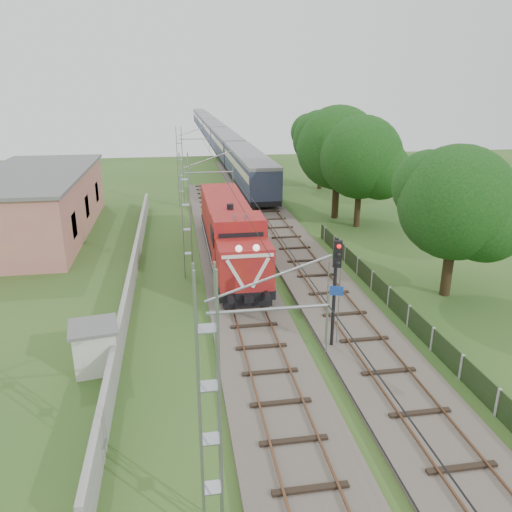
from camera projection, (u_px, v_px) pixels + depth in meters
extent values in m
plane|color=#2B531F|center=(267.00, 371.00, 21.93)|extent=(140.00, 140.00, 0.00)
cube|color=#6B6054|center=(245.00, 303.00, 28.41)|extent=(4.20, 70.00, 0.30)
cube|color=black|center=(245.00, 299.00, 28.35)|extent=(2.40, 70.00, 0.10)
cube|color=brown|center=(230.00, 299.00, 28.19)|extent=(0.08, 70.00, 0.05)
cube|color=brown|center=(260.00, 297.00, 28.45)|extent=(0.08, 70.00, 0.05)
cube|color=#6B6054|center=(283.00, 234.00, 41.30)|extent=(4.20, 80.00, 0.30)
cube|color=black|center=(283.00, 232.00, 41.24)|extent=(2.40, 80.00, 0.10)
cube|color=brown|center=(273.00, 232.00, 41.08)|extent=(0.08, 80.00, 0.05)
cube|color=brown|center=(293.00, 231.00, 41.34)|extent=(0.08, 80.00, 0.05)
cylinder|color=gray|center=(268.00, 309.00, 12.02)|extent=(3.00, 0.08, 0.08)
cylinder|color=gray|center=(209.00, 172.00, 30.68)|extent=(3.00, 0.08, 0.08)
cylinder|color=gray|center=(194.00, 139.00, 49.34)|extent=(3.00, 0.08, 0.08)
cylinder|color=black|center=(233.00, 192.00, 31.33)|extent=(0.03, 70.00, 0.03)
cylinder|color=black|center=(233.00, 172.00, 30.91)|extent=(0.03, 70.00, 0.03)
cube|color=#9E9E99|center=(133.00, 269.00, 31.89)|extent=(0.25, 40.00, 1.50)
cube|color=tan|center=(37.00, 205.00, 41.23)|extent=(8.00, 20.00, 5.00)
cube|color=#606060|center=(32.00, 173.00, 40.38)|extent=(8.40, 20.40, 0.25)
cube|color=black|center=(74.00, 225.00, 36.33)|extent=(0.10, 1.60, 1.80)
cube|color=black|center=(87.00, 206.00, 41.93)|extent=(0.10, 1.60, 1.80)
cube|color=black|center=(96.00, 192.00, 47.52)|extent=(0.10, 1.60, 1.80)
cube|color=black|center=(409.00, 316.00, 25.75)|extent=(0.05, 32.00, 1.15)
cube|color=#9E9E99|center=(325.00, 234.00, 39.74)|extent=(0.12, 0.12, 1.20)
cube|color=black|center=(230.00, 248.00, 35.16)|extent=(3.09, 17.52, 0.52)
cube|color=black|center=(241.00, 281.00, 29.97)|extent=(2.27, 3.71, 0.52)
cube|color=black|center=(222.00, 230.00, 40.54)|extent=(2.27, 3.71, 0.52)
cube|color=black|center=(248.00, 303.00, 27.21)|extent=(2.68, 0.26, 0.36)
cube|color=#9D2511|center=(244.00, 264.00, 27.71)|extent=(2.99, 2.58, 2.37)
sphere|color=white|center=(239.00, 249.00, 26.05)|extent=(0.37, 0.37, 0.37)
sphere|color=white|center=(256.00, 248.00, 26.19)|extent=(0.37, 0.37, 0.37)
cube|color=silver|center=(235.00, 274.00, 26.41)|extent=(1.03, 0.06, 1.73)
cube|color=silver|center=(260.00, 273.00, 26.61)|extent=(1.03, 0.06, 1.73)
cube|color=silver|center=(248.00, 256.00, 26.19)|extent=(2.78, 0.06, 0.19)
cube|color=#9D2511|center=(239.00, 243.00, 29.92)|extent=(3.09, 2.47, 3.30)
cube|color=black|center=(241.00, 241.00, 28.58)|extent=(2.58, 0.06, 0.93)
cube|color=#9D2511|center=(226.00, 217.00, 36.99)|extent=(2.89, 12.47, 2.68)
cylinder|color=black|center=(230.00, 207.00, 33.57)|extent=(0.45, 0.45, 0.41)
cylinder|color=gray|center=(235.00, 217.00, 28.51)|extent=(0.12, 0.12, 0.36)
cylinder|color=gray|center=(245.00, 217.00, 28.61)|extent=(0.12, 0.12, 0.36)
cube|color=black|center=(248.00, 182.00, 59.17)|extent=(3.11, 23.59, 0.54)
cube|color=#2F384F|center=(248.00, 168.00, 58.61)|extent=(3.22, 23.59, 2.89)
cube|color=beige|center=(248.00, 163.00, 58.43)|extent=(3.26, 22.64, 0.80)
cube|color=slate|center=(248.00, 154.00, 58.08)|extent=(3.27, 23.59, 0.38)
cube|color=black|center=(227.00, 155.00, 82.17)|extent=(3.11, 23.59, 0.54)
cube|color=#2F384F|center=(226.00, 144.00, 81.61)|extent=(3.22, 23.59, 2.89)
cube|color=beige|center=(226.00, 141.00, 81.44)|extent=(3.26, 22.64, 0.80)
cube|color=slate|center=(226.00, 134.00, 81.09)|extent=(3.27, 23.59, 0.38)
cube|color=black|center=(214.00, 139.00, 105.18)|extent=(3.11, 23.59, 0.54)
cube|color=#2F384F|center=(214.00, 131.00, 104.62)|extent=(3.22, 23.59, 2.89)
cube|color=beige|center=(214.00, 128.00, 104.44)|extent=(3.26, 22.64, 0.80)
cube|color=slate|center=(214.00, 123.00, 104.09)|extent=(3.27, 23.59, 0.38)
cube|color=black|center=(206.00, 129.00, 128.18)|extent=(3.11, 23.59, 0.54)
cube|color=#2F384F|center=(206.00, 122.00, 127.62)|extent=(3.22, 23.59, 2.89)
cube|color=beige|center=(206.00, 120.00, 127.45)|extent=(3.26, 22.64, 0.80)
cube|color=slate|center=(206.00, 116.00, 127.10)|extent=(3.27, 23.59, 0.38)
cube|color=black|center=(201.00, 122.00, 151.19)|extent=(3.11, 23.59, 0.54)
cube|color=#2F384F|center=(201.00, 117.00, 150.63)|extent=(3.22, 23.59, 2.89)
cube|color=beige|center=(201.00, 115.00, 150.46)|extent=(3.26, 22.64, 0.80)
cube|color=slate|center=(200.00, 111.00, 150.11)|extent=(3.27, 23.59, 0.38)
cylinder|color=black|center=(334.00, 296.00, 22.72)|extent=(0.16, 0.16, 5.55)
cube|color=black|center=(338.00, 254.00, 21.88)|extent=(0.45, 0.36, 1.22)
sphere|color=red|center=(339.00, 246.00, 21.63)|extent=(0.20, 0.20, 0.20)
sphere|color=black|center=(339.00, 255.00, 21.75)|extent=(0.20, 0.20, 0.20)
sphere|color=black|center=(338.00, 263.00, 21.88)|extent=(0.20, 0.20, 0.20)
cube|color=navy|center=(336.00, 291.00, 22.50)|extent=(0.59, 0.26, 0.44)
cube|color=beige|center=(95.00, 349.00, 21.82)|extent=(2.03, 2.03, 1.95)
cube|color=#606060|center=(93.00, 327.00, 21.48)|extent=(2.33, 2.33, 0.13)
cylinder|color=#3D2B19|center=(448.00, 263.00, 29.24)|extent=(0.60, 0.60, 3.99)
sphere|color=#0E3410|center=(456.00, 203.00, 28.05)|extent=(6.53, 6.53, 6.53)
sphere|color=#0E3410|center=(486.00, 222.00, 27.63)|extent=(4.57, 4.57, 4.57)
sphere|color=#0E3410|center=(429.00, 187.00, 28.71)|extent=(4.25, 4.25, 4.25)
cylinder|color=#3D2B19|center=(358.00, 203.00, 43.48)|extent=(0.52, 0.52, 4.31)
sphere|color=#0E3410|center=(361.00, 157.00, 42.20)|extent=(7.06, 7.06, 7.06)
sphere|color=#0E3410|center=(381.00, 170.00, 41.74)|extent=(4.94, 4.94, 4.94)
sphere|color=#0E3410|center=(343.00, 146.00, 42.91)|extent=(4.59, 4.59, 4.59)
cylinder|color=#3D2B19|center=(336.00, 194.00, 46.34)|extent=(0.63, 0.63, 4.61)
sphere|color=#0E3410|center=(338.00, 148.00, 44.97)|extent=(7.54, 7.54, 7.54)
sphere|color=#0E3410|center=(358.00, 161.00, 44.49)|extent=(5.28, 5.28, 5.28)
sphere|color=#0E3410|center=(320.00, 137.00, 45.73)|extent=(4.90, 4.90, 4.90)
cylinder|color=#3D2B19|center=(320.00, 171.00, 59.52)|extent=(0.54, 0.54, 4.12)
sphere|color=#0E3410|center=(321.00, 139.00, 58.30)|extent=(6.75, 6.75, 6.75)
sphere|color=#0E3410|center=(335.00, 148.00, 57.86)|extent=(4.72, 4.72, 4.72)
sphere|color=#0E3410|center=(309.00, 132.00, 58.97)|extent=(4.39, 4.39, 4.39)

